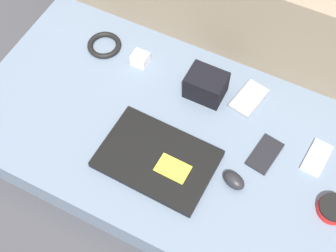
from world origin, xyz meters
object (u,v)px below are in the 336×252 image
object	(u,v)px
computer_mouse	(234,180)
camera_pouch	(206,85)
phone_black	(249,98)
charger_brick	(140,59)
speaker_puck	(333,209)
laptop	(157,159)
phone_small	(265,154)
phone_silver	(317,158)

from	to	relation	value
computer_mouse	camera_pouch	bearing A→B (deg)	146.47
phone_black	charger_brick	bearing A→B (deg)	-165.03
charger_brick	camera_pouch	bearing A→B (deg)	-3.48
camera_pouch	charger_brick	size ratio (longest dim) A/B	2.31
speaker_puck	phone_black	bearing A→B (deg)	144.65
laptop	phone_small	distance (m)	0.30
phone_small	camera_pouch	world-z (taller)	camera_pouch
laptop	speaker_puck	distance (m)	0.49
phone_silver	laptop	bearing A→B (deg)	-147.15
laptop	phone_black	xyz separation A→B (m)	(0.15, 0.31, -0.01)
laptop	speaker_puck	bearing A→B (deg)	10.93
speaker_puck	camera_pouch	world-z (taller)	camera_pouch
computer_mouse	phone_black	distance (m)	0.28
camera_pouch	phone_silver	bearing A→B (deg)	-9.61
laptop	phone_silver	size ratio (longest dim) A/B	2.83
charger_brick	phone_silver	bearing A→B (deg)	-7.28
speaker_puck	phone_small	world-z (taller)	speaker_puck
laptop	camera_pouch	distance (m)	0.27
laptop	charger_brick	xyz separation A→B (m)	(-0.21, 0.29, 0.01)
phone_black	camera_pouch	size ratio (longest dim) A/B	1.16
computer_mouse	phone_small	xyz separation A→B (m)	(0.05, 0.12, -0.01)
computer_mouse	phone_black	world-z (taller)	computer_mouse
laptop	charger_brick	distance (m)	0.35
phone_small	camera_pouch	size ratio (longest dim) A/B	1.08
speaker_puck	charger_brick	size ratio (longest dim) A/B	1.65
computer_mouse	phone_silver	distance (m)	0.25
laptop	phone_silver	xyz separation A→B (m)	(0.40, 0.21, -0.01)
phone_small	charger_brick	distance (m)	0.49
phone_silver	charger_brick	xyz separation A→B (m)	(-0.60, 0.08, 0.02)
computer_mouse	camera_pouch	size ratio (longest dim) A/B	0.66
speaker_puck	camera_pouch	bearing A→B (deg)	156.94
phone_black	computer_mouse	bearing A→B (deg)	-65.85
laptop	computer_mouse	bearing A→B (deg)	10.41
phone_silver	phone_black	distance (m)	0.26
laptop	phone_black	world-z (taller)	laptop
speaker_puck	computer_mouse	bearing A→B (deg)	-170.40
speaker_puck	phone_small	bearing A→B (deg)	160.54
computer_mouse	speaker_puck	xyz separation A→B (m)	(0.26, 0.04, -0.00)
phone_black	charger_brick	size ratio (longest dim) A/B	2.68
camera_pouch	charger_brick	world-z (taller)	camera_pouch
speaker_puck	laptop	bearing A→B (deg)	-170.83
phone_black	speaker_puck	bearing A→B (deg)	-24.20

